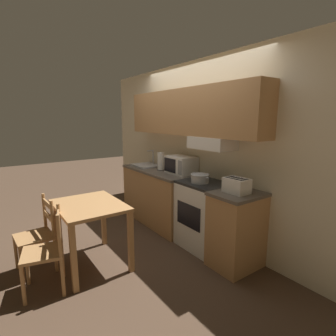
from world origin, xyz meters
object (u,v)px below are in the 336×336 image
(toaster, at_px, (237,185))
(sink_basin, at_px, (146,165))
(cooking_pot, at_px, (200,178))
(paper_towel_roll, at_px, (161,161))
(chair_right_of_table, at_px, (47,252))
(stove_range, at_px, (204,215))
(microwave, at_px, (181,165))
(chair_left_of_table, at_px, (38,236))
(dining_table, at_px, (90,214))

(toaster, relative_size, sink_basin, 0.60)
(cooking_pot, distance_m, paper_towel_roll, 1.01)
(toaster, relative_size, chair_right_of_table, 0.33)
(cooking_pot, bearing_deg, paper_towel_roll, 176.84)
(stove_range, distance_m, microwave, 0.87)
(cooking_pot, xyz_separation_m, paper_towel_roll, (-1.01, 0.06, 0.08))
(chair_left_of_table, xyz_separation_m, chair_right_of_table, (0.46, 0.01, 0.00))
(cooking_pot, bearing_deg, sink_basin, 178.26)
(stove_range, bearing_deg, paper_towel_roll, -179.84)
(cooking_pot, height_order, chair_right_of_table, cooking_pot)
(toaster, xyz_separation_m, chair_left_of_table, (-1.24, -1.89, -0.57))
(toaster, height_order, chair_right_of_table, toaster)
(toaster, height_order, paper_towel_roll, paper_towel_roll)
(microwave, bearing_deg, cooking_pot, -14.52)
(chair_left_of_table, bearing_deg, paper_towel_roll, 96.82)
(stove_range, xyz_separation_m, chair_right_of_table, (-0.22, -1.92, -0.04))
(stove_range, height_order, microwave, microwave)
(stove_range, xyz_separation_m, dining_table, (-0.44, -1.40, 0.18))
(cooking_pot, distance_m, chair_right_of_table, 1.95)
(cooking_pot, bearing_deg, dining_table, -106.93)
(microwave, xyz_separation_m, chair_right_of_table, (0.41, -2.02, -0.62))
(cooking_pot, relative_size, paper_towel_roll, 1.14)
(sink_basin, bearing_deg, cooking_pot, -1.74)
(dining_table, relative_size, chair_left_of_table, 1.05)
(sink_basin, bearing_deg, microwave, 7.43)
(microwave, bearing_deg, chair_left_of_table, -91.38)
(cooking_pot, relative_size, chair_right_of_table, 0.38)
(microwave, height_order, dining_table, microwave)
(cooking_pot, relative_size, toaster, 1.16)
(toaster, xyz_separation_m, paper_towel_roll, (-1.60, 0.04, 0.06))
(stove_range, distance_m, chair_right_of_table, 1.93)
(microwave, bearing_deg, sink_basin, -172.57)
(cooking_pot, xyz_separation_m, dining_table, (-0.41, -1.34, -0.33))
(stove_range, relative_size, toaster, 3.22)
(toaster, height_order, sink_basin, sink_basin)
(stove_range, relative_size, paper_towel_roll, 3.17)
(cooking_pot, xyz_separation_m, microwave, (-0.60, 0.16, 0.07))
(sink_basin, xyz_separation_m, dining_table, (1.05, -1.38, -0.29))
(toaster, xyz_separation_m, chair_right_of_table, (-0.79, -1.88, -0.57))
(toaster, height_order, dining_table, toaster)
(stove_range, height_order, sink_basin, sink_basin)
(stove_range, height_order, cooking_pot, cooking_pot)
(chair_right_of_table, bearing_deg, sink_basin, 136.60)
(stove_range, bearing_deg, sink_basin, -179.45)
(paper_towel_roll, bearing_deg, dining_table, -66.79)
(stove_range, distance_m, dining_table, 1.48)
(chair_left_of_table, distance_m, chair_right_of_table, 0.46)
(sink_basin, height_order, chair_left_of_table, sink_basin)
(microwave, xyz_separation_m, chair_left_of_table, (-0.05, -2.03, -0.62))
(microwave, bearing_deg, dining_table, -82.59)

